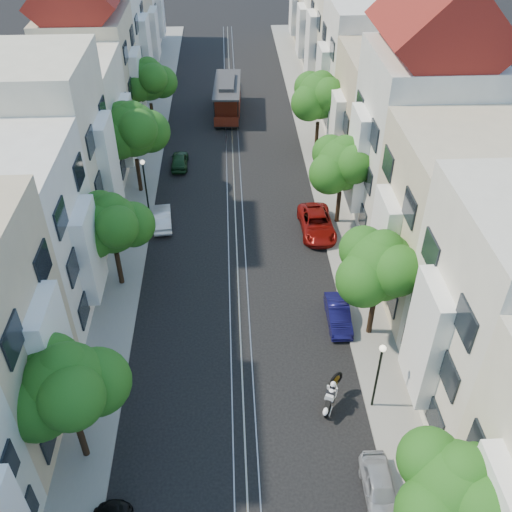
{
  "coord_description": "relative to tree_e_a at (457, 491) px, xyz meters",
  "views": [
    {
      "loc": [
        -0.3,
        -13.31,
        23.03
      ],
      "look_at": [
        1.1,
        13.53,
        2.2
      ],
      "focal_mm": 40.0,
      "sensor_mm": 36.0,
      "label": 1
    }
  ],
  "objects": [
    {
      "name": "parked_car_w_mid",
      "position": [
        -12.43,
        23.37,
        -3.82
      ],
      "size": [
        1.59,
        3.64,
        1.16
      ],
      "primitive_type": "imported",
      "rotation": [
        0.0,
        0.0,
        3.25
      ],
      "color": "silver",
      "rests_on": "ground"
    },
    {
      "name": "lamp_west",
      "position": [
        -13.56,
        25.02,
        -1.55
      ],
      "size": [
        0.32,
        0.32,
        4.16
      ],
      "color": "black",
      "rests_on": "ground"
    },
    {
      "name": "parked_car_w_far",
      "position": [
        -11.66,
        31.8,
        -3.83
      ],
      "size": [
        1.35,
        3.35,
        1.14
      ],
      "primitive_type": "imported",
      "rotation": [
        0.0,
        0.0,
        3.14
      ],
      "color": "#15351A",
      "rests_on": "ground"
    },
    {
      "name": "tree_e_d",
      "position": [
        0.0,
        34.0,
        0.47
      ],
      "size": [
        5.01,
        4.16,
        6.85
      ],
      "color": "black",
      "rests_on": "ground"
    },
    {
      "name": "cable_car",
      "position": [
        -7.56,
        42.23,
        -2.62
      ],
      "size": [
        2.82,
        7.93,
        3.0
      ],
      "rotation": [
        0.0,
        0.0,
        -0.05
      ],
      "color": "black",
      "rests_on": "ground"
    },
    {
      "name": "sidewalk_east",
      "position": [
        -0.01,
        31.02,
        -4.34
      ],
      "size": [
        2.5,
        80.0,
        0.12
      ],
      "primitive_type": "cube",
      "color": "gray",
      "rests_on": "ground"
    },
    {
      "name": "rail_left",
      "position": [
        -7.81,
        31.02,
        -4.39
      ],
      "size": [
        0.06,
        80.0,
        0.02
      ],
      "primitive_type": "cube",
      "color": "gray",
      "rests_on": "ground"
    },
    {
      "name": "rail_right",
      "position": [
        -6.71,
        31.02,
        -4.39
      ],
      "size": [
        0.06,
        80.0,
        0.02
      ],
      "primitive_type": "cube",
      "color": "gray",
      "rests_on": "ground"
    },
    {
      "name": "tree_w_c",
      "position": [
        -14.4,
        28.0,
        0.67
      ],
      "size": [
        5.13,
        4.28,
        7.09
      ],
      "color": "black",
      "rests_on": "ground"
    },
    {
      "name": "tree_w_a",
      "position": [
        -14.4,
        5.0,
        0.34
      ],
      "size": [
        4.93,
        4.08,
        6.68
      ],
      "color": "black",
      "rests_on": "ground"
    },
    {
      "name": "parked_car_e_far",
      "position": [
        -1.66,
        21.96,
        -3.73
      ],
      "size": [
        2.33,
        4.87,
        1.34
      ],
      "primitive_type": "imported",
      "rotation": [
        0.0,
        0.0,
        0.02
      ],
      "color": "maroon",
      "rests_on": "ground"
    },
    {
      "name": "tree_w_b",
      "position": [
        -14.4,
        17.0,
        0.0
      ],
      "size": [
        4.72,
        3.87,
        6.27
      ],
      "color": "black",
      "rests_on": "ground"
    },
    {
      "name": "sportbike_rider",
      "position": [
        -2.99,
        7.17,
        -3.51
      ],
      "size": [
        1.22,
        1.96,
        1.59
      ],
      "rotation": [
        0.0,
        0.0,
        -0.43
      ],
      "color": "black",
      "rests_on": "ground"
    },
    {
      "name": "ground",
      "position": [
        -7.26,
        31.02,
        -4.4
      ],
      "size": [
        200.0,
        200.0,
        0.0
      ],
      "primitive_type": "plane",
      "color": "black",
      "rests_on": "ground"
    },
    {
      "name": "tree_e_a",
      "position": [
        0.0,
        0.0,
        0.0
      ],
      "size": [
        4.72,
        3.87,
        6.27
      ],
      "color": "black",
      "rests_on": "ground"
    },
    {
      "name": "tree_e_c",
      "position": [
        0.0,
        23.0,
        0.2
      ],
      "size": [
        4.84,
        3.99,
        6.52
      ],
      "color": "black",
      "rests_on": "ground"
    },
    {
      "name": "townhouses_west",
      "position": [
        -19.13,
        30.94,
        0.68
      ],
      "size": [
        7.75,
        72.0,
        11.76
      ],
      "color": "silver",
      "rests_on": "ground"
    },
    {
      "name": "sidewalk_west",
      "position": [
        -14.51,
        31.02,
        -4.34
      ],
      "size": [
        2.5,
        80.0,
        0.12
      ],
      "primitive_type": "cube",
      "color": "gray",
      "rests_on": "ground"
    },
    {
      "name": "parked_car_e_near",
      "position": [
        -1.66,
        2.39,
        -3.82
      ],
      "size": [
        1.43,
        3.42,
        1.16
      ],
      "primitive_type": "imported",
      "rotation": [
        0.0,
        0.0,
        -0.02
      ],
      "color": "#9EA1A9",
      "rests_on": "ground"
    },
    {
      "name": "parked_car_e_mid",
      "position": [
        -1.66,
        12.96,
        -3.82
      ],
      "size": [
        1.26,
        3.5,
        1.15
      ],
      "primitive_type": "imported",
      "rotation": [
        0.0,
        0.0,
        -0.01
      ],
      "color": "#0E0C3F",
      "rests_on": "ground"
    },
    {
      "name": "rail_slot",
      "position": [
        -7.26,
        31.02,
        -4.39
      ],
      "size": [
        0.06,
        80.0,
        0.02
      ],
      "primitive_type": "cube",
      "color": "gray",
      "rests_on": "ground"
    },
    {
      "name": "tree_w_d",
      "position": [
        -14.4,
        39.0,
        0.2
      ],
      "size": [
        4.84,
        3.99,
        6.52
      ],
      "color": "black",
      "rests_on": "ground"
    },
    {
      "name": "tree_e_b",
      "position": [
        0.0,
        12.0,
        0.34
      ],
      "size": [
        4.93,
        4.08,
        6.68
      ],
      "color": "black",
      "rests_on": "ground"
    },
    {
      "name": "lane_line",
      "position": [
        -7.26,
        31.02,
        -4.4
      ],
      "size": [
        0.08,
        80.0,
        0.01
      ],
      "primitive_type": "cube",
      "color": "tan",
      "rests_on": "ground"
    },
    {
      "name": "lamp_east",
      "position": [
        -0.96,
        7.02,
        -1.55
      ],
      "size": [
        0.32,
        0.32,
        4.16
      ],
      "color": "black",
      "rests_on": "ground"
    },
    {
      "name": "townhouses_east",
      "position": [
        4.61,
        30.94,
        0.79
      ],
      "size": [
        7.75,
        72.0,
        12.0
      ],
      "color": "beige",
      "rests_on": "ground"
    }
  ]
}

